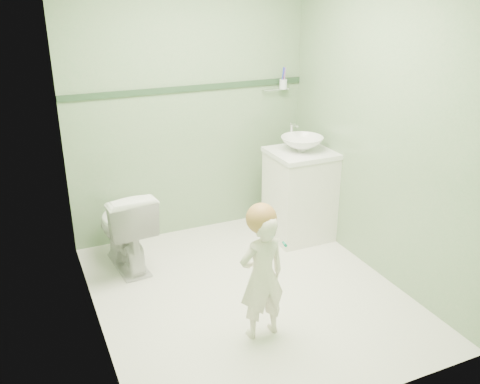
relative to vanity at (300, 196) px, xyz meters
name	(u,v)px	position (x,y,z in m)	size (l,w,h in m)	color
ground	(248,293)	(-0.84, -0.70, -0.40)	(2.50, 2.50, 0.00)	white
room_shell	(249,142)	(-0.84, -0.70, 0.80)	(2.50, 2.54, 2.40)	#7AA575
trim_stripe	(189,88)	(-0.84, 0.54, 0.95)	(2.20, 0.02, 0.05)	#29452C
vanity	(300,196)	(0.00, 0.00, 0.00)	(0.52, 0.50, 0.80)	silver
counter	(301,153)	(0.00, 0.00, 0.41)	(0.54, 0.52, 0.04)	white
basin	(302,144)	(0.00, 0.00, 0.49)	(0.37, 0.37, 0.13)	white
faucet	(292,130)	(0.00, 0.19, 0.57)	(0.03, 0.13, 0.18)	silver
cup_holder	(282,84)	(0.05, 0.48, 0.93)	(0.26, 0.07, 0.21)	silver
toilet	(125,228)	(-1.58, 0.10, -0.05)	(0.39, 0.68, 0.69)	white
toddler	(262,277)	(-0.96, -1.18, 0.04)	(0.32, 0.21, 0.88)	beige
hair_cap	(261,218)	(-0.96, -1.15, 0.45)	(0.20, 0.20, 0.20)	#A8743C
teal_toothbrush	(283,243)	(-0.89, -1.30, 0.32)	(0.11, 0.13, 0.08)	#048D6E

